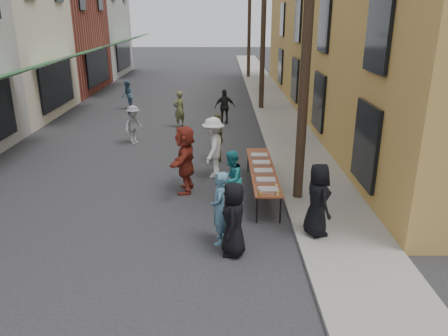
{
  "coord_description": "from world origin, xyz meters",
  "views": [
    {
      "loc": [
        2.2,
        -8.17,
        4.93
      ],
      "look_at": [
        2.25,
        1.99,
        1.3
      ],
      "focal_mm": 35.0,
      "sensor_mm": 36.0,
      "label": 1
    }
  ],
  "objects_px": {
    "utility_pole_near": "(308,31)",
    "serving_table": "(262,170)",
    "catering_tray_sausage": "(268,190)",
    "server": "(318,200)",
    "utility_pole_mid": "(263,21)",
    "guest_front_c": "(231,179)",
    "guest_front_a": "(234,219)",
    "utility_pole_far": "(249,18)"
  },
  "relations": [
    {
      "from": "utility_pole_mid",
      "to": "guest_front_a",
      "type": "xyz_separation_m",
      "value": [
        -1.86,
        -14.88,
        -3.68
      ]
    },
    {
      "from": "serving_table",
      "to": "guest_front_a",
      "type": "relative_size",
      "value": 2.44
    },
    {
      "from": "serving_table",
      "to": "guest_front_a",
      "type": "bearing_deg",
      "value": -105.17
    },
    {
      "from": "catering_tray_sausage",
      "to": "server",
      "type": "bearing_deg",
      "value": -43.84
    },
    {
      "from": "utility_pole_near",
      "to": "serving_table",
      "type": "bearing_deg",
      "value": 155.5
    },
    {
      "from": "utility_pole_mid",
      "to": "utility_pole_far",
      "type": "xyz_separation_m",
      "value": [
        0.0,
        12.0,
        0.0
      ]
    },
    {
      "from": "guest_front_a",
      "to": "server",
      "type": "height_order",
      "value": "server"
    },
    {
      "from": "utility_pole_near",
      "to": "catering_tray_sausage",
      "type": "height_order",
      "value": "utility_pole_near"
    },
    {
      "from": "guest_front_c",
      "to": "server",
      "type": "bearing_deg",
      "value": 66.03
    },
    {
      "from": "serving_table",
      "to": "guest_front_a",
      "type": "xyz_separation_m",
      "value": [
        -0.9,
        -3.32,
        0.11
      ]
    },
    {
      "from": "serving_table",
      "to": "server",
      "type": "distance_m",
      "value": 2.82
    },
    {
      "from": "guest_front_a",
      "to": "catering_tray_sausage",
      "type": "bearing_deg",
      "value": 157.71
    },
    {
      "from": "catering_tray_sausage",
      "to": "guest_front_c",
      "type": "xyz_separation_m",
      "value": [
        -0.9,
        0.75,
        -0.01
      ]
    },
    {
      "from": "utility_pole_mid",
      "to": "catering_tray_sausage",
      "type": "height_order",
      "value": "utility_pole_mid"
    },
    {
      "from": "utility_pole_far",
      "to": "serving_table",
      "type": "bearing_deg",
      "value": -92.33
    },
    {
      "from": "catering_tray_sausage",
      "to": "guest_front_c",
      "type": "relative_size",
      "value": 0.32
    },
    {
      "from": "utility_pole_mid",
      "to": "utility_pole_far",
      "type": "bearing_deg",
      "value": 90.0
    },
    {
      "from": "catering_tray_sausage",
      "to": "server",
      "type": "height_order",
      "value": "server"
    },
    {
      "from": "serving_table",
      "to": "server",
      "type": "xyz_separation_m",
      "value": [
        1.01,
        -2.62,
        0.24
      ]
    },
    {
      "from": "catering_tray_sausage",
      "to": "server",
      "type": "distance_m",
      "value": 1.41
    },
    {
      "from": "utility_pole_near",
      "to": "utility_pole_far",
      "type": "relative_size",
      "value": 1.0
    },
    {
      "from": "server",
      "to": "guest_front_c",
      "type": "bearing_deg",
      "value": 32.77
    },
    {
      "from": "guest_front_a",
      "to": "guest_front_c",
      "type": "bearing_deg",
      "value": -173.94
    },
    {
      "from": "utility_pole_mid",
      "to": "catering_tray_sausage",
      "type": "relative_size",
      "value": 18.0
    },
    {
      "from": "utility_pole_near",
      "to": "guest_front_a",
      "type": "bearing_deg",
      "value": -122.8
    },
    {
      "from": "serving_table",
      "to": "guest_front_a",
      "type": "distance_m",
      "value": 3.44
    },
    {
      "from": "utility_pole_near",
      "to": "serving_table",
      "type": "height_order",
      "value": "utility_pole_near"
    },
    {
      "from": "serving_table",
      "to": "guest_front_c",
      "type": "distance_m",
      "value": 1.27
    },
    {
      "from": "guest_front_a",
      "to": "guest_front_c",
      "type": "distance_m",
      "value": 2.43
    },
    {
      "from": "utility_pole_far",
      "to": "utility_pole_mid",
      "type": "bearing_deg",
      "value": -90.0
    },
    {
      "from": "catering_tray_sausage",
      "to": "guest_front_a",
      "type": "height_order",
      "value": "guest_front_a"
    },
    {
      "from": "utility_pole_near",
      "to": "guest_front_a",
      "type": "distance_m",
      "value": 5.03
    },
    {
      "from": "catering_tray_sausage",
      "to": "server",
      "type": "relative_size",
      "value": 0.29
    },
    {
      "from": "guest_front_c",
      "to": "server",
      "type": "height_order",
      "value": "server"
    },
    {
      "from": "utility_pole_far",
      "to": "guest_front_c",
      "type": "distance_m",
      "value": 24.81
    },
    {
      "from": "serving_table",
      "to": "guest_front_c",
      "type": "bearing_deg",
      "value": -135.22
    },
    {
      "from": "utility_pole_mid",
      "to": "serving_table",
      "type": "relative_size",
      "value": 2.25
    },
    {
      "from": "guest_front_c",
      "to": "server",
      "type": "xyz_separation_m",
      "value": [
        1.91,
        -1.72,
        0.17
      ]
    },
    {
      "from": "utility_pole_near",
      "to": "utility_pole_mid",
      "type": "relative_size",
      "value": 1.0
    },
    {
      "from": "guest_front_c",
      "to": "server",
      "type": "relative_size",
      "value": 0.92
    },
    {
      "from": "utility_pole_mid",
      "to": "guest_front_c",
      "type": "distance_m",
      "value": 13.13
    },
    {
      "from": "guest_front_c",
      "to": "utility_pole_near",
      "type": "bearing_deg",
      "value": 121.92
    }
  ]
}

